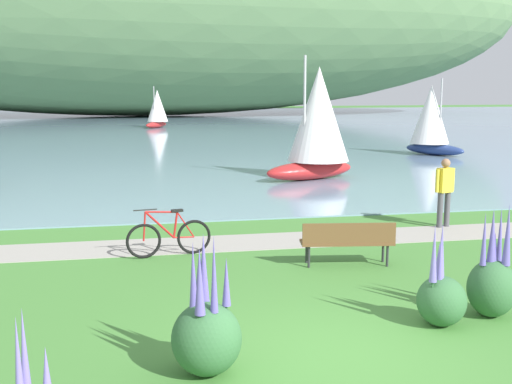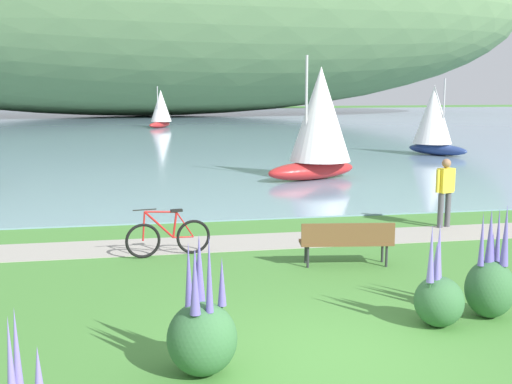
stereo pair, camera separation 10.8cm
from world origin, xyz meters
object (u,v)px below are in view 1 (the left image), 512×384
Objects in this scene: person_at_shoreline at (445,188)px; sailboat_toward_hillside at (431,119)px; sailboat_nearest_to_shore at (318,122)px; park_bench_near_camera at (348,240)px; sailboat_mid_bay at (157,108)px; bicycle_leaning_near_bench at (169,237)px.

sailboat_toward_hillside is (7.19, 15.44, 0.84)m from person_at_shoreline.
park_bench_near_camera is at bearing -103.46° from sailboat_nearest_to_shore.
sailboat_nearest_to_shore reaches higher than sailboat_mid_bay.
park_bench_near_camera is at bearing -140.74° from person_at_shoreline.
bicycle_leaning_near_bench is 21.99m from sailboat_toward_hillside.
sailboat_toward_hillside is (7.96, 7.02, -0.34)m from sailboat_nearest_to_shore.
sailboat_nearest_to_shore is (6.06, 9.87, 1.76)m from bicycle_leaning_near_bench.
sailboat_toward_hillside is (10.66, 18.28, 1.30)m from park_bench_near_camera.
person_at_shoreline is at bearing 39.26° from park_bench_near_camera.
park_bench_near_camera is 21.20m from sailboat_toward_hillside.
sailboat_mid_bay reaches higher than park_bench_near_camera.
person_at_shoreline is at bearing -84.77° from sailboat_nearest_to_shore.
sailboat_nearest_to_shore reaches higher than bicycle_leaning_near_bench.
sailboat_nearest_to_shore is 1.34× the size of sailboat_mid_bay.
bicycle_leaning_near_bench is (-3.36, 1.39, -0.12)m from park_bench_near_camera.
bicycle_leaning_near_bench is at bearing -92.07° from sailboat_mid_bay.
sailboat_toward_hillside reaches higher than bicycle_leaning_near_bench.
sailboat_mid_bay is at bearing 117.81° from sailboat_toward_hillside.
park_bench_near_camera is at bearing -87.42° from sailboat_mid_bay.
bicycle_leaning_near_bench is at bearing -121.54° from sailboat_nearest_to_shore.
sailboat_toward_hillside is at bearing 65.03° from person_at_shoreline.
sailboat_toward_hillside is at bearing 50.30° from bicycle_leaning_near_bench.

